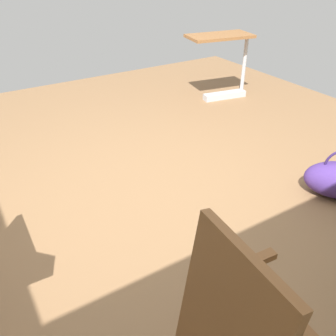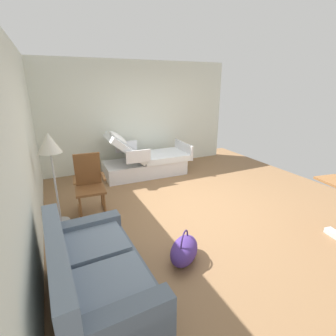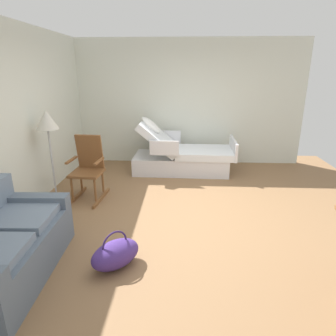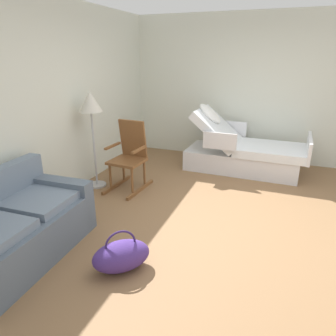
% 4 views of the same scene
% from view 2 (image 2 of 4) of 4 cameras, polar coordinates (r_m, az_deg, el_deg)
% --- Properties ---
extents(ground_plane, '(6.51, 6.51, 0.00)m').
position_cam_2_polar(ground_plane, '(4.73, 4.45, -8.43)').
color(ground_plane, olive).
extents(back_wall, '(5.41, 0.10, 2.70)m').
position_cam_2_polar(back_wall, '(3.73, -30.21, 3.70)').
color(back_wall, silver).
rests_on(back_wall, ground).
extents(side_wall, '(0.10, 5.06, 2.70)m').
position_cam_2_polar(side_wall, '(6.68, -6.82, 11.72)').
color(side_wall, silver).
rests_on(side_wall, ground).
extents(hospital_bed, '(1.06, 2.08, 1.19)m').
position_cam_2_polar(hospital_bed, '(6.18, -5.24, 1.38)').
color(hospital_bed, silver).
rests_on(hospital_bed, ground).
extents(couch, '(1.63, 0.91, 0.85)m').
position_cam_2_polar(couch, '(2.81, -15.89, -23.27)').
color(couch, slate).
rests_on(couch, ground).
extents(rocking_chair, '(0.79, 0.53, 1.05)m').
position_cam_2_polar(rocking_chair, '(4.48, -17.40, -3.81)').
color(rocking_chair, brown).
rests_on(rocking_chair, ground).
extents(floor_lamp, '(0.34, 0.34, 1.48)m').
position_cam_2_polar(floor_lamp, '(4.09, -25.30, 3.84)').
color(floor_lamp, '#B2B5BA').
rests_on(floor_lamp, ground).
extents(duffel_bag, '(0.62, 0.62, 0.43)m').
position_cam_2_polar(duffel_bag, '(3.34, 3.69, -18.16)').
color(duffel_bag, '#472D7A').
rests_on(duffel_bag, ground).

